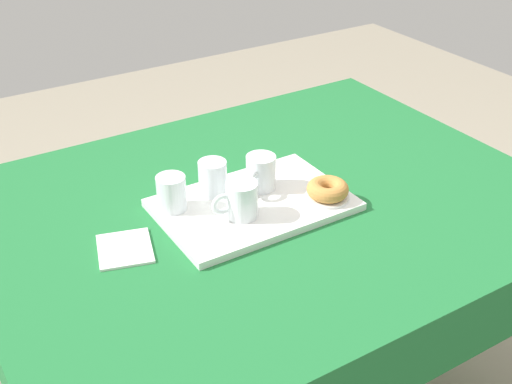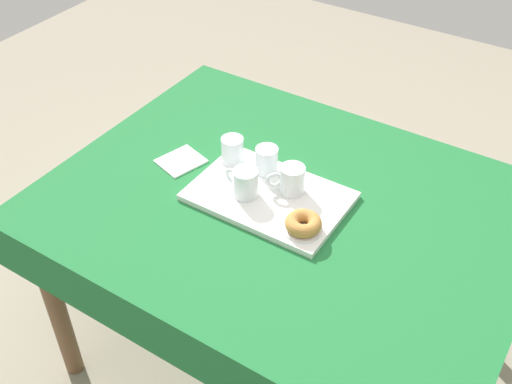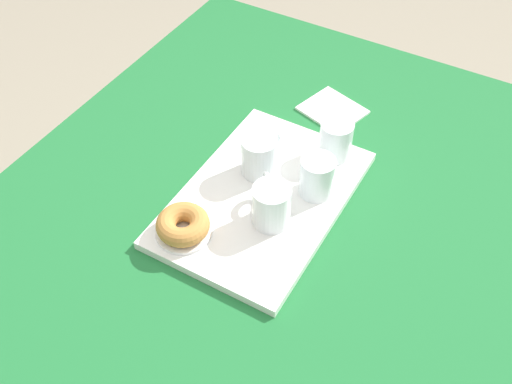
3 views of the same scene
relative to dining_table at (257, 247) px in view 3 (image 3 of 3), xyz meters
The scene contains 9 objects.
dining_table is the anchor object (origin of this frame).
serving_tray 0.11m from the dining_table, 163.34° to the right, with size 0.46×0.31×0.02m, color white.
tea_mug_left 0.19m from the dining_table, 152.90° to the right, with size 0.12×0.08×0.09m.
tea_mug_right 0.15m from the dining_table, 99.60° to the left, with size 0.10×0.09×0.09m.
water_glass_near 0.28m from the dining_table, 165.64° to the left, with size 0.07×0.07×0.09m.
water_glass_far 0.20m from the dining_table, 147.49° to the left, with size 0.07×0.07×0.09m.
donut_plate_left 0.18m from the dining_table, 41.56° to the right, with size 0.11×0.11×0.01m, color white.
sugar_donut_left 0.20m from the dining_table, 41.56° to the right, with size 0.10×0.10×0.04m, color #BC7F3D.
paper_napkin 0.40m from the dining_table, behind, with size 0.12×0.14×0.01m, color white.
Camera 3 is at (0.69, 0.39, 1.72)m, focal length 42.92 mm.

